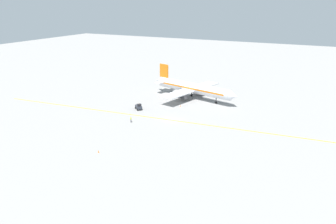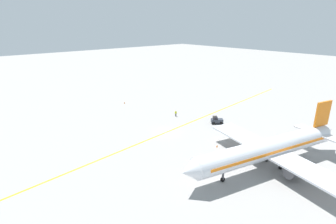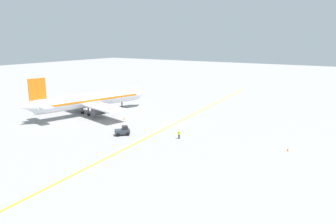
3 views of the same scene
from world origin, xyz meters
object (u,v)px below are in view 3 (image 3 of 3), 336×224
Objects in this scene: ground_crew_worker at (179,134)px; traffic_cone_near_nose at (288,150)px; airplane_at_gate at (90,100)px; baggage_tug_dark at (123,131)px; traffic_cone_mid_apron at (124,118)px.

ground_crew_worker is 3.05× the size of traffic_cone_near_nose.
ground_crew_worker is at bearing -11.24° from airplane_at_gate.
baggage_tug_dark is (19.86, -10.33, -2.81)m from airplane_at_gate.
airplane_at_gate is 22.56m from baggage_tug_dark.
baggage_tug_dark reaches higher than traffic_cone_mid_apron.
ground_crew_worker is 20.88m from traffic_cone_mid_apron.
baggage_tug_dark reaches higher than traffic_cone_near_nose.
airplane_at_gate is at bearing 152.52° from baggage_tug_dark.
traffic_cone_mid_apron is (11.09, 0.42, -3.43)m from airplane_at_gate.
airplane_at_gate is 10.80× the size of baggage_tug_dark.
traffic_cone_near_nose is 39.94m from traffic_cone_mid_apron.
traffic_cone_near_nose and traffic_cone_mid_apron have the same top height.
traffic_cone_near_nose is at bearing 14.94° from baggage_tug_dark.
airplane_at_gate is at bearing -177.85° from traffic_cone_mid_apron.
airplane_at_gate is 11.62m from traffic_cone_mid_apron.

